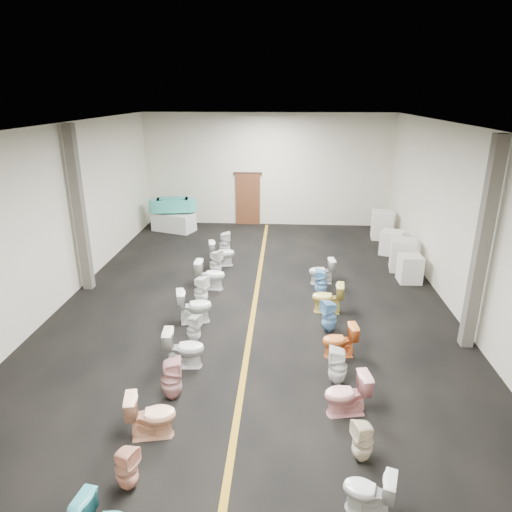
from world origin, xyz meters
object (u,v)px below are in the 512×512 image
object	(u,v)px
appliance_crate_c	(392,243)
toilet_left_11	(225,244)
toilet_right_9	(322,271)
toilet_left_4	(184,348)
toilet_right_8	(321,282)
display_table	(174,222)
toilet_right_2	(363,441)
appliance_crate_b	(403,255)
toilet_left_5	(194,329)
toilet_left_10	(222,253)
toilet_right_7	(328,298)
toilet_left_2	(151,415)
toilet_right_5	(339,341)
toilet_left_1	(127,468)
toilet_right_4	(338,366)
toilet_right_1	(368,492)
toilet_right_3	(347,394)
bathtub	(173,204)
appliance_crate_a	(410,269)
toilet_left_8	(210,275)
toilet_left_9	(216,263)
toilet_left_6	(194,306)
toilet_right_6	(329,316)
appliance_crate_d	(382,225)
toilet_left_3	(171,379)
toilet_left_7	(201,290)

from	to	relation	value
appliance_crate_c	toilet_left_11	bearing A→B (deg)	-174.76
toilet_right_9	appliance_crate_c	bearing A→B (deg)	128.31
toilet_left_4	toilet_right_8	bearing A→B (deg)	-44.26
display_table	toilet_right_2	size ratio (longest dim) A/B	2.35
appliance_crate_b	toilet_left_5	bearing A→B (deg)	-139.46
toilet_left_10	toilet_right_7	bearing A→B (deg)	-145.79
toilet_right_8	toilet_right_9	bearing A→B (deg)	178.98
toilet_left_2	toilet_right_5	bearing A→B (deg)	-63.47
appliance_crate_c	toilet_left_4	xyz separation A→B (m)	(-5.61, -7.20, 0.01)
appliance_crate_c	toilet_right_2	bearing A→B (deg)	-104.35
toilet_left_1	toilet_right_4	size ratio (longest dim) A/B	0.90
toilet_right_1	toilet_right_3	size ratio (longest dim) A/B	0.86
toilet_left_10	bathtub	bearing A→B (deg)	22.59
appliance_crate_a	toilet_left_11	xyz separation A→B (m)	(-5.66, 1.93, 0.01)
toilet_left_11	toilet_right_8	bearing A→B (deg)	-145.31
toilet_left_8	toilet_right_1	distance (m)	7.78
toilet_left_1	toilet_left_8	distance (m)	6.92
toilet_left_5	toilet_left_9	bearing A→B (deg)	22.81
appliance_crate_a	toilet_left_6	bearing A→B (deg)	-153.58
toilet_left_5	toilet_right_3	size ratio (longest dim) A/B	0.88
toilet_left_1	toilet_left_6	world-z (taller)	toilet_left_6
toilet_right_3	toilet_right_6	world-z (taller)	toilet_right_3
appliance_crate_b	toilet_right_9	world-z (taller)	appliance_crate_b
toilet_left_11	appliance_crate_b	bearing A→B (deg)	-109.90
toilet_right_1	appliance_crate_d	bearing A→B (deg)	-174.44
toilet_right_3	toilet_right_8	size ratio (longest dim) A/B	1.04
appliance_crate_a	toilet_left_10	size ratio (longest dim) A/B	0.98
appliance_crate_c	toilet_right_9	distance (m)	3.76
toilet_left_1	toilet_right_3	xyz separation A→B (m)	(3.21, 1.78, 0.05)
appliance_crate_d	toilet_left_3	bearing A→B (deg)	-119.32
toilet_left_10	toilet_left_8	bearing A→B (deg)	167.20
toilet_right_7	toilet_right_9	xyz separation A→B (m)	(-0.01, 1.85, -0.02)
display_table	toilet_left_1	size ratio (longest dim) A/B	2.35
toilet_right_4	appliance_crate_d	bearing A→B (deg)	169.73
toilet_right_3	toilet_right_4	bearing A→B (deg)	173.50
toilet_left_6	toilet_right_6	world-z (taller)	toilet_left_6
appliance_crate_c	toilet_right_8	xyz separation A→B (m)	(-2.64, -3.58, -0.02)
toilet_left_10	appliance_crate_c	bearing A→B (deg)	-85.72
toilet_left_6	toilet_right_2	xyz separation A→B (m)	(3.33, -4.20, -0.07)
display_table	toilet_left_5	world-z (taller)	display_table
toilet_left_8	toilet_left_11	bearing A→B (deg)	0.72
toilet_left_7	toilet_right_3	bearing A→B (deg)	-119.58
display_table	appliance_crate_d	xyz separation A→B (m)	(8.07, -0.50, 0.16)
toilet_right_2	toilet_right_7	xyz separation A→B (m)	(-0.12, 4.92, 0.05)
toilet_left_11	toilet_right_4	size ratio (longest dim) A/B	1.07
display_table	toilet_right_9	size ratio (longest dim) A/B	2.18
appliance_crate_d	toilet_left_5	size ratio (longest dim) A/B	1.53
toilet_left_9	toilet_right_2	xyz separation A→B (m)	(3.27, -7.17, -0.05)
toilet_right_7	appliance_crate_c	bearing A→B (deg)	156.97
appliance_crate_d	toilet_right_6	distance (m)	7.79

